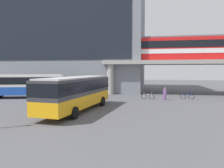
% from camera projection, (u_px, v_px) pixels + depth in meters
% --- Properties ---
extents(ground_plane, '(120.00, 120.00, 0.00)m').
position_uv_depth(ground_plane, '(101.00, 100.00, 27.92)').
color(ground_plane, '#515156').
extents(station_building, '(29.02, 15.24, 20.65)m').
position_uv_depth(station_building, '(70.00, 38.00, 43.40)').
color(station_building, slate).
rests_on(station_building, ground_plane).
extents(elevated_platform, '(28.35, 6.98, 5.36)m').
position_uv_depth(elevated_platform, '(193.00, 65.00, 34.39)').
color(elevated_platform, '#9E9B93').
rests_on(elevated_platform, ground_plane).
extents(train, '(19.76, 2.96, 3.84)m').
position_uv_depth(train, '(204.00, 48.00, 33.95)').
color(train, red).
rests_on(train, elevated_platform).
extents(bus_main, '(3.72, 11.25, 3.22)m').
position_uv_depth(bus_main, '(77.00, 90.00, 20.12)').
color(bus_main, orange).
rests_on(bus_main, ground_plane).
extents(bus_secondary, '(11.30, 5.60, 3.22)m').
position_uv_depth(bus_secondary, '(23.00, 84.00, 29.78)').
color(bus_secondary, '#1E4CB2').
rests_on(bus_secondary, ground_plane).
extents(bicycle_blue, '(1.79, 0.19, 1.04)m').
position_uv_depth(bicycle_blue, '(187.00, 96.00, 28.71)').
color(bicycle_blue, black).
rests_on(bicycle_blue, ground_plane).
extents(bicycle_silver, '(1.76, 0.44, 1.04)m').
position_uv_depth(bicycle_silver, '(148.00, 96.00, 28.65)').
color(bicycle_silver, black).
rests_on(bicycle_silver, ground_plane).
extents(pedestrian_at_kerb, '(0.45, 0.35, 1.61)m').
position_uv_depth(pedestrian_at_kerb, '(165.00, 94.00, 27.76)').
color(pedestrian_at_kerb, '#724C8C').
rests_on(pedestrian_at_kerb, ground_plane).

